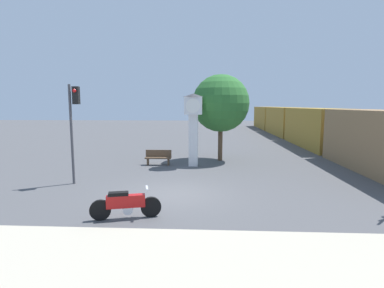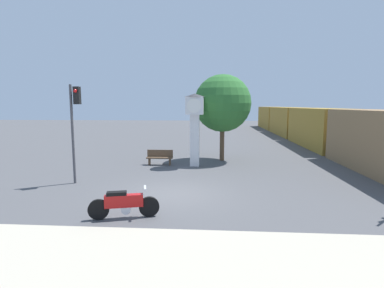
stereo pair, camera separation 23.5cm
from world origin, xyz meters
name	(u,v)px [view 2 (the right image)]	position (x,y,z in m)	size (l,w,h in m)	color
ground_plane	(174,194)	(0.00, 0.00, 0.00)	(120.00, 120.00, 0.00)	#4C4C4F
motorcycle	(124,204)	(-1.28, -2.76, 0.49)	(2.25, 0.75, 1.01)	black
clock_tower	(195,118)	(0.49, 5.95, 2.91)	(1.25, 1.25, 4.36)	white
freight_train	(301,124)	(10.92, 20.56, 1.70)	(2.80, 42.53, 3.40)	olive
traffic_light	(75,116)	(-4.78, 1.42, 3.15)	(0.50, 0.35, 4.61)	#47474C
street_tree	(223,103)	(2.19, 7.87, 3.79)	(3.75, 3.75, 5.67)	brown
bench	(160,157)	(-1.69, 6.08, 0.49)	(1.60, 0.44, 0.92)	brown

